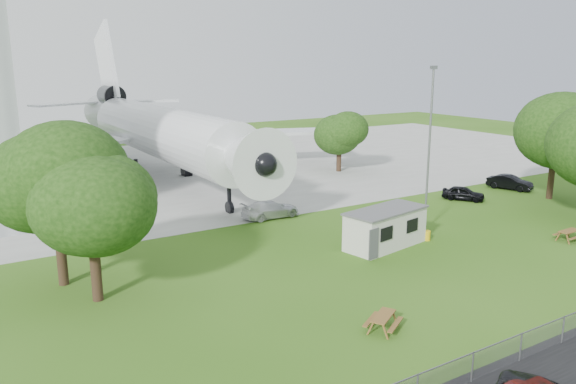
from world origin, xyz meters
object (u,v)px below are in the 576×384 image
airliner (157,129)px  picnic_west (383,330)px  site_cabin (386,228)px  picnic_east (568,241)px

airliner → picnic_west: (-3.06, -40.13, -5.27)m
site_cabin → picnic_west: 12.64m
site_cabin → picnic_west: size_ratio=3.86×
site_cabin → picnic_west: bearing=-131.8°
site_cabin → picnic_east: site_cabin is taller
airliner → site_cabin: airliner is taller
site_cabin → picnic_east: bearing=-26.7°
picnic_west → picnic_east: same height
airliner → picnic_east: (17.21, -36.75, -5.27)m
airliner → site_cabin: bearing=-80.2°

